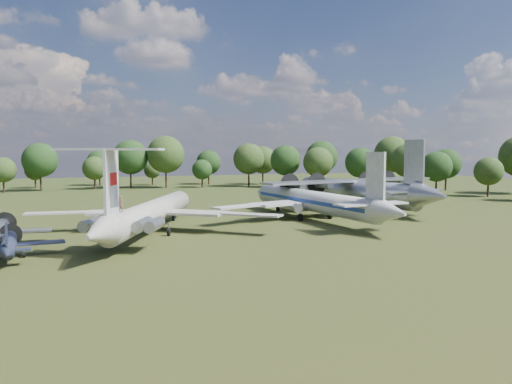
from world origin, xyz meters
name	(u,v)px	position (x,y,z in m)	size (l,w,h in m)	color
ground	(182,230)	(0.00, 0.00, 0.00)	(300.00, 300.00, 0.00)	#1F3D14
il62_airliner	(153,217)	(-4.27, -1.61, 2.19)	(34.35, 44.66, 4.38)	silver
tu104_jet	(312,205)	(21.92, 3.42, 2.29)	(34.31, 45.74, 4.57)	silver
an12_transport	(355,195)	(35.46, 12.22, 2.77)	(37.67, 42.10, 5.54)	#ACAFB4
small_prop_west	(9,248)	(-20.47, -11.86, 1.08)	(10.77, 14.68, 2.15)	black
person_on_il62	(121,204)	(-9.40, -12.75, 5.25)	(0.64, 0.42, 1.74)	#92654A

